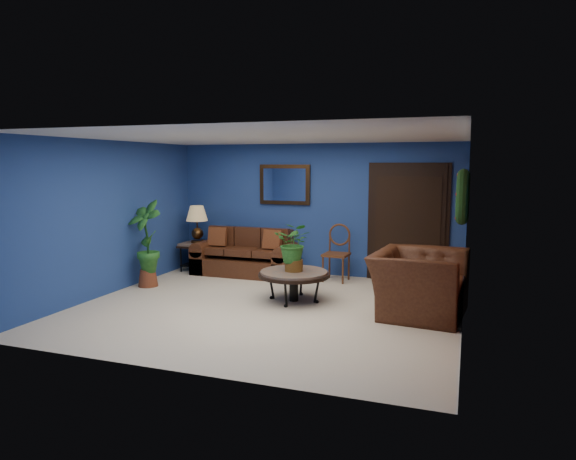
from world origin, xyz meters
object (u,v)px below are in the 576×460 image
(sofa, at_px, (247,259))
(armchair, at_px, (419,283))
(table_lamp, at_px, (197,220))
(coffee_table, at_px, (294,275))
(end_table, at_px, (198,249))
(side_chair, at_px, (337,249))

(sofa, xyz_separation_m, armchair, (3.39, -1.67, 0.16))
(sofa, distance_m, table_lamp, 1.28)
(coffee_table, relative_size, end_table, 1.80)
(end_table, height_order, armchair, armchair)
(end_table, bearing_deg, table_lamp, -45.00)
(coffee_table, relative_size, armchair, 0.80)
(sofa, relative_size, end_table, 3.22)
(side_chair, height_order, armchair, side_chair)
(side_chair, bearing_deg, table_lamp, -174.90)
(end_table, distance_m, armchair, 4.75)
(sofa, distance_m, end_table, 1.06)
(coffee_table, bearing_deg, armchair, -2.82)
(end_table, height_order, side_chair, side_chair)
(armchair, bearing_deg, table_lamp, 75.69)
(coffee_table, height_order, end_table, end_table)
(table_lamp, xyz_separation_m, armchair, (4.45, -1.65, -0.57))
(coffee_table, bearing_deg, table_lamp, 148.70)
(coffee_table, distance_m, table_lamp, 3.05)
(end_table, xyz_separation_m, armchair, (4.45, -1.65, 0.02))
(end_table, bearing_deg, coffee_table, -31.30)
(end_table, relative_size, armchair, 0.44)
(coffee_table, bearing_deg, end_table, 148.70)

